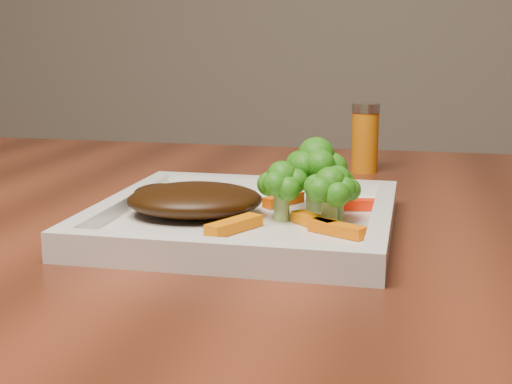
# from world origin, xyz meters

# --- Properties ---
(plate) EXTENTS (0.27, 0.27, 0.01)m
(plate) POSITION_xyz_m (-0.15, -0.06, 0.76)
(plate) COLOR silver
(plate) RESTS_ON dining_table
(steak) EXTENTS (0.15, 0.13, 0.03)m
(steak) POSITION_xyz_m (-0.20, -0.06, 0.78)
(steak) COLOR black
(steak) RESTS_ON plate
(broccoli_0) EXTENTS (0.08, 0.08, 0.07)m
(broccoli_0) POSITION_xyz_m (-0.09, -0.02, 0.80)
(broccoli_0) COLOR #106110
(broccoli_0) RESTS_ON plate
(broccoli_1) EXTENTS (0.06, 0.06, 0.06)m
(broccoli_1) POSITION_xyz_m (-0.06, -0.05, 0.79)
(broccoli_1) COLOR #357A14
(broccoli_1) RESTS_ON plate
(broccoli_2) EXTENTS (0.07, 0.07, 0.06)m
(broccoli_2) POSITION_xyz_m (-0.07, -0.08, 0.79)
(broccoli_2) COLOR #386B11
(broccoli_2) RESTS_ON plate
(broccoli_3) EXTENTS (0.07, 0.07, 0.06)m
(broccoli_3) POSITION_xyz_m (-0.11, -0.06, 0.79)
(broccoli_3) COLOR #216310
(broccoli_3) RESTS_ON plate
(carrot_1) EXTENTS (0.05, 0.04, 0.01)m
(carrot_1) POSITION_xyz_m (-0.06, -0.10, 0.77)
(carrot_1) COLOR #D96203
(carrot_1) RESTS_ON plate
(carrot_2) EXTENTS (0.04, 0.06, 0.01)m
(carrot_2) POSITION_xyz_m (-0.15, -0.11, 0.77)
(carrot_2) COLOR #D76903
(carrot_2) RESTS_ON plate
(carrot_3) EXTENTS (0.05, 0.02, 0.01)m
(carrot_3) POSITION_xyz_m (-0.04, -0.01, 0.77)
(carrot_3) COLOR #FF2204
(carrot_3) RESTS_ON plate
(carrot_4) EXTENTS (0.04, 0.05, 0.01)m
(carrot_4) POSITION_xyz_m (-0.12, -0.00, 0.77)
(carrot_4) COLOR #DF4C03
(carrot_4) RESTS_ON plate
(carrot_5) EXTENTS (0.05, 0.05, 0.01)m
(carrot_5) POSITION_xyz_m (-0.08, -0.08, 0.77)
(carrot_5) COLOR orange
(carrot_5) RESTS_ON plate
(spice_shaker) EXTENTS (0.05, 0.05, 0.09)m
(spice_shaker) POSITION_xyz_m (-0.06, 0.26, 0.80)
(spice_shaker) COLOR #B9640A
(spice_shaker) RESTS_ON dining_table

